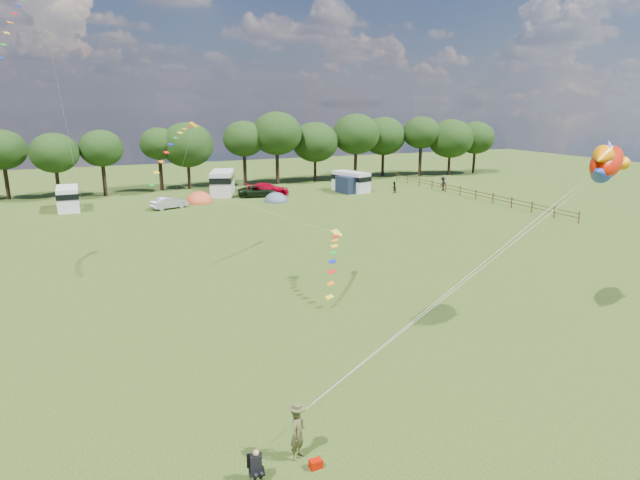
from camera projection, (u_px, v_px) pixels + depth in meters
name	position (u px, v px, depth m)	size (l,w,h in m)	color
ground_plane	(395.00, 370.00, 23.33)	(180.00, 180.00, 0.00)	black
tree_line	(215.00, 141.00, 72.51)	(102.98, 10.98, 10.27)	black
fence	(468.00, 192.00, 66.33)	(0.12, 33.12, 1.20)	#472D19
car_b	(169.00, 203.00, 59.15)	(1.40, 3.75, 1.32)	#9B9CA3
car_c	(268.00, 189.00, 67.82)	(2.19, 5.22, 1.56)	#B70019
car_d	(257.00, 191.00, 66.77)	(2.26, 4.99, 1.36)	black
campervan_b	(68.00, 198.00, 58.28)	(2.19, 5.15, 2.53)	white
campervan_c	(222.00, 182.00, 68.21)	(4.53, 6.68, 3.02)	silver
campervan_d	(351.00, 181.00, 70.79)	(3.73, 5.73, 2.60)	silver
tent_orange	(200.00, 202.00, 63.12)	(3.27, 3.59, 2.56)	#CB4C25
tent_greyblue	(276.00, 201.00, 63.62)	(2.89, 3.16, 2.15)	#48596A
awning_navy	(352.00, 184.00, 70.02)	(3.46, 2.81, 2.16)	#172036
kite_flyer	(298.00, 433.00, 17.32)	(0.66, 0.43, 1.80)	#4D4B29
camp_chair	(256.00, 463.00, 16.23)	(0.55, 0.55, 1.16)	#99999E
kite_bag	(316.00, 464.00, 17.01)	(0.40, 0.27, 0.29)	#B50E00
fish_kite	(606.00, 163.00, 25.94)	(4.21, 2.99, 2.25)	#BE1600
streamer_kite_a	(22.00, 8.00, 38.37)	(3.25, 5.54, 5.73)	#DA9800
streamer_kite_b	(177.00, 142.00, 36.00)	(4.27, 4.74, 3.81)	#DE9400
streamer_kite_c	(334.00, 253.00, 32.68)	(3.20, 4.89, 2.81)	gold
walker_a	(394.00, 187.00, 69.56)	(0.72, 0.44, 1.48)	black
walker_b	(443.00, 184.00, 71.56)	(1.19, 0.55, 1.84)	black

